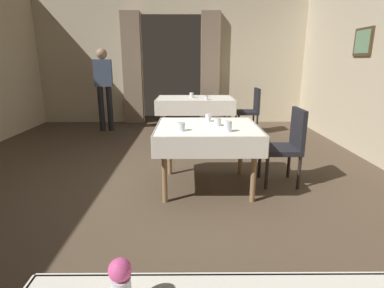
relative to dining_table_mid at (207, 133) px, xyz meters
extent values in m
plane|color=#4C3D2D|center=(-0.64, -0.08, -0.66)|extent=(10.08, 10.08, 0.00)
cube|color=#47331E|center=(2.49, 1.52, 1.10)|extent=(0.03, 0.50, 0.42)
cube|color=#668C66|center=(2.47, 1.52, 1.10)|extent=(0.01, 0.41, 0.34)
cube|color=beige|center=(-2.59, 4.12, 0.84)|extent=(2.50, 0.12, 3.00)
cube|color=beige|center=(1.31, 4.12, 0.84)|extent=(2.50, 0.12, 3.00)
cube|color=beige|center=(-0.64, 4.12, 2.09)|extent=(1.40, 0.12, 0.50)
cube|color=#7F6B56|center=(-1.56, 3.98, 0.62)|extent=(0.44, 0.14, 2.56)
cube|color=#7F6B56|center=(0.28, 3.98, 0.62)|extent=(0.44, 0.14, 2.56)
cylinder|color=olive|center=(-0.47, -0.42, -0.31)|extent=(0.06, 0.06, 0.71)
cylinder|color=olive|center=(0.47, -0.42, -0.31)|extent=(0.06, 0.06, 0.71)
cylinder|color=olive|center=(-0.47, 0.42, -0.31)|extent=(0.06, 0.06, 0.71)
cylinder|color=olive|center=(0.47, 0.42, -0.31)|extent=(0.06, 0.06, 0.71)
cube|color=olive|center=(0.00, 0.00, 0.06)|extent=(1.10, 1.00, 0.03)
cube|color=silver|center=(0.00, 0.00, 0.08)|extent=(1.16, 1.06, 0.01)
cube|color=silver|center=(0.00, -0.53, -0.02)|extent=(1.16, 0.02, 0.23)
cube|color=silver|center=(0.00, 0.53, -0.02)|extent=(1.16, 0.02, 0.23)
cube|color=silver|center=(-0.58, 0.00, -0.02)|extent=(0.02, 1.06, 0.23)
cube|color=silver|center=(0.58, 0.00, -0.02)|extent=(0.02, 1.06, 0.23)
cylinder|color=olive|center=(-0.75, 2.38, -0.31)|extent=(0.06, 0.06, 0.71)
cylinder|color=olive|center=(0.56, 2.38, -0.31)|extent=(0.06, 0.06, 0.71)
cylinder|color=olive|center=(-0.75, 3.15, -0.31)|extent=(0.06, 0.06, 0.71)
cylinder|color=olive|center=(0.56, 3.15, -0.31)|extent=(0.06, 0.06, 0.71)
cube|color=olive|center=(-0.09, 2.77, 0.06)|extent=(1.47, 0.93, 0.03)
cube|color=silver|center=(-0.09, 2.77, 0.08)|extent=(1.53, 0.99, 0.01)
cube|color=silver|center=(-0.09, 2.27, -0.05)|extent=(1.53, 0.02, 0.28)
cube|color=silver|center=(-0.09, 3.26, -0.05)|extent=(1.53, 0.02, 0.28)
cube|color=silver|center=(-0.86, 2.77, -0.05)|extent=(0.02, 0.99, 0.28)
cube|color=silver|center=(0.67, 2.77, -0.05)|extent=(0.02, 0.99, 0.28)
cylinder|color=black|center=(0.70, -0.08, -0.45)|extent=(0.04, 0.04, 0.42)
cylinder|color=black|center=(0.70, 0.30, -0.45)|extent=(0.04, 0.04, 0.42)
cylinder|color=black|center=(1.08, -0.08, -0.45)|extent=(0.04, 0.04, 0.42)
cylinder|color=black|center=(1.08, 0.30, -0.45)|extent=(0.04, 0.04, 0.42)
cube|color=black|center=(0.89, 0.11, -0.23)|extent=(0.44, 0.44, 0.06)
cube|color=black|center=(1.09, 0.11, 0.03)|extent=(0.05, 0.42, 0.48)
cylinder|color=black|center=(0.79, 2.69, -0.45)|extent=(0.04, 0.04, 0.42)
cylinder|color=black|center=(0.79, 3.07, -0.45)|extent=(0.04, 0.04, 0.42)
cylinder|color=black|center=(1.17, 2.69, -0.45)|extent=(0.04, 0.04, 0.42)
cylinder|color=black|center=(1.17, 3.07, -0.45)|extent=(0.04, 0.04, 0.42)
cube|color=black|center=(0.98, 2.88, -0.23)|extent=(0.44, 0.44, 0.06)
cube|color=black|center=(1.18, 2.88, 0.03)|extent=(0.05, 0.42, 0.48)
sphere|color=#D84C8C|center=(-0.41, -2.68, 0.22)|extent=(0.07, 0.07, 0.07)
cylinder|color=silver|center=(0.02, 0.26, 0.14)|extent=(0.07, 0.07, 0.10)
cylinder|color=silver|center=(0.12, 0.00, 0.13)|extent=(0.08, 0.08, 0.09)
cylinder|color=silver|center=(-0.29, -0.26, 0.13)|extent=(0.08, 0.08, 0.09)
cylinder|color=silver|center=(0.20, -0.30, 0.15)|extent=(0.08, 0.08, 0.11)
cylinder|color=silver|center=(-0.17, 2.76, 0.14)|extent=(0.08, 0.08, 0.10)
cylinder|color=silver|center=(0.12, 2.43, 0.13)|extent=(0.07, 0.07, 0.08)
cylinder|color=black|center=(-1.92, 3.12, -0.19)|extent=(0.12, 0.12, 0.95)
cylinder|color=black|center=(-2.10, 3.10, -0.19)|extent=(0.12, 0.12, 0.95)
cube|color=#3F4C66|center=(-2.01, 3.11, 0.56)|extent=(0.39, 0.27, 0.55)
sphere|color=#9E755B|center=(-2.01, 3.11, 0.95)|extent=(0.22, 0.22, 0.22)
camera|label=1|loc=(-0.20, -3.45, 0.81)|focal=28.66mm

